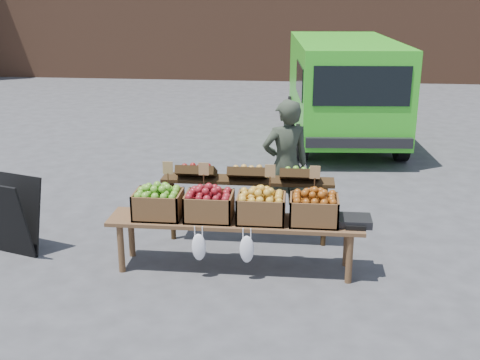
# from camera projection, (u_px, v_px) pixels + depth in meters

# --- Properties ---
(ground) EXTENTS (80.00, 80.00, 0.00)m
(ground) POSITION_uv_depth(u_px,v_px,m) (214.00, 252.00, 6.93)
(ground) COLOR #444446
(delivery_van) EXTENTS (2.35, 4.52, 1.96)m
(delivery_van) POSITION_uv_depth(u_px,v_px,m) (343.00, 92.00, 11.58)
(delivery_van) COLOR green
(delivery_van) RESTS_ON ground
(vendor) EXTENTS (0.70, 0.58, 1.65)m
(vendor) POSITION_uv_depth(u_px,v_px,m) (286.00, 165.00, 7.39)
(vendor) COLOR #2F372A
(vendor) RESTS_ON ground
(chalkboard_sign) EXTENTS (0.67, 0.49, 0.91)m
(chalkboard_sign) POSITION_uv_depth(u_px,v_px,m) (12.00, 216.00, 6.77)
(chalkboard_sign) COLOR black
(chalkboard_sign) RESTS_ON ground
(back_table) EXTENTS (2.10, 0.44, 1.04)m
(back_table) POSITION_uv_depth(u_px,v_px,m) (248.00, 201.00, 7.06)
(back_table) COLOR #301F0E
(back_table) RESTS_ON ground
(display_bench) EXTENTS (2.70, 0.56, 0.57)m
(display_bench) POSITION_uv_depth(u_px,v_px,m) (235.00, 244.00, 6.45)
(display_bench) COLOR brown
(display_bench) RESTS_ON ground
(crate_golden_apples) EXTENTS (0.50, 0.40, 0.28)m
(crate_golden_apples) POSITION_uv_depth(u_px,v_px,m) (158.00, 204.00, 6.40)
(crate_golden_apples) COLOR #4B7B26
(crate_golden_apples) RESTS_ON display_bench
(crate_russet_pears) EXTENTS (0.50, 0.40, 0.28)m
(crate_russet_pears) POSITION_uv_depth(u_px,v_px,m) (209.00, 206.00, 6.35)
(crate_russet_pears) COLOR maroon
(crate_russet_pears) RESTS_ON display_bench
(crate_red_apples) EXTENTS (0.50, 0.40, 0.28)m
(crate_red_apples) POSITION_uv_depth(u_px,v_px,m) (261.00, 208.00, 6.29)
(crate_red_apples) COLOR gold
(crate_red_apples) RESTS_ON display_bench
(crate_green_apples) EXTENTS (0.50, 0.40, 0.28)m
(crate_green_apples) POSITION_uv_depth(u_px,v_px,m) (314.00, 210.00, 6.24)
(crate_green_apples) COLOR #903E12
(crate_green_apples) RESTS_ON display_bench
(weighing_scale) EXTENTS (0.34, 0.30, 0.08)m
(weighing_scale) POSITION_uv_depth(u_px,v_px,m) (355.00, 221.00, 6.23)
(weighing_scale) COLOR black
(weighing_scale) RESTS_ON display_bench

